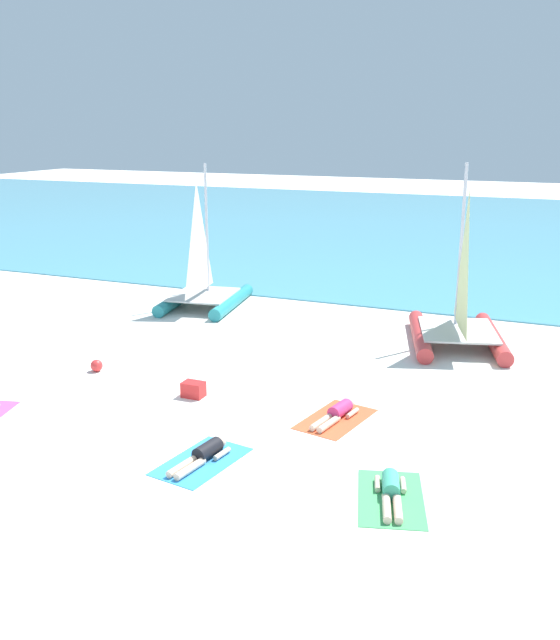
{
  "coord_description": "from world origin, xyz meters",
  "views": [
    {
      "loc": [
        6.72,
        -10.8,
        6.14
      ],
      "look_at": [
        0.0,
        5.36,
        1.2
      ],
      "focal_mm": 39.19,
      "sensor_mm": 36.0,
      "label": 1
    }
  ],
  "objects_px": {
    "sunbather_center_right": "(337,413)",
    "towel_rightmost": "(391,498)",
    "cooler_box": "(193,389)",
    "towel_center_right": "(336,419)",
    "sunbather_rightmost": "(391,490)",
    "beach_ball": "(97,366)",
    "sunbather_center_left": "(204,454)",
    "sailboat_teal": "(204,287)",
    "towel_center_left": "(202,461)",
    "sailboat_red": "(458,320)"
  },
  "relations": [
    {
      "from": "sailboat_red",
      "to": "sunbather_rightmost",
      "type": "bearing_deg",
      "value": -103.56
    },
    {
      "from": "towel_center_left",
      "to": "sunbather_rightmost",
      "type": "bearing_deg",
      "value": 1.94
    },
    {
      "from": "sailboat_teal",
      "to": "sunbather_rightmost",
      "type": "xyz_separation_m",
      "value": [
        9.09,
        -10.06,
        -0.59
      ]
    },
    {
      "from": "sailboat_red",
      "to": "towel_center_left",
      "type": "xyz_separation_m",
      "value": [
        -3.29,
        -9.13,
        -0.76
      ]
    },
    {
      "from": "sailboat_red",
      "to": "towel_rightmost",
      "type": "height_order",
      "value": "sailboat_red"
    },
    {
      "from": "towel_center_left",
      "to": "sunbather_rightmost",
      "type": "distance_m",
      "value": 3.61
    },
    {
      "from": "beach_ball",
      "to": "cooler_box",
      "type": "height_order",
      "value": "cooler_box"
    },
    {
      "from": "cooler_box",
      "to": "sunbather_center_left",
      "type": "bearing_deg",
      "value": -57.27
    },
    {
      "from": "sailboat_red",
      "to": "sunbather_rightmost",
      "type": "relative_size",
      "value": 3.3
    },
    {
      "from": "sailboat_teal",
      "to": "sunbather_center_left",
      "type": "bearing_deg",
      "value": -70.16
    },
    {
      "from": "sailboat_red",
      "to": "towel_center_right",
      "type": "xyz_separation_m",
      "value": [
        -1.58,
        -6.29,
        -0.76
      ]
    },
    {
      "from": "towel_center_right",
      "to": "sunbather_rightmost",
      "type": "bearing_deg",
      "value": -55.24
    },
    {
      "from": "towel_center_left",
      "to": "towel_center_right",
      "type": "height_order",
      "value": "same"
    },
    {
      "from": "towel_rightmost",
      "to": "towel_center_right",
      "type": "bearing_deg",
      "value": 124.4
    },
    {
      "from": "towel_center_left",
      "to": "sunbather_center_left",
      "type": "relative_size",
      "value": 1.21
    },
    {
      "from": "towel_rightmost",
      "to": "cooler_box",
      "type": "height_order",
      "value": "cooler_box"
    },
    {
      "from": "sailboat_red",
      "to": "sunbather_center_right",
      "type": "relative_size",
      "value": 3.27
    },
    {
      "from": "sunbather_center_left",
      "to": "towel_rightmost",
      "type": "distance_m",
      "value": 3.61
    },
    {
      "from": "towel_rightmost",
      "to": "sunbather_rightmost",
      "type": "distance_m",
      "value": 0.14
    },
    {
      "from": "towel_center_left",
      "to": "sunbather_center_right",
      "type": "height_order",
      "value": "sunbather_center_right"
    },
    {
      "from": "sunbather_center_right",
      "to": "cooler_box",
      "type": "xyz_separation_m",
      "value": [
        -3.47,
        -0.11,
        0.05
      ]
    },
    {
      "from": "sailboat_red",
      "to": "sunbather_rightmost",
      "type": "distance_m",
      "value": 9.03
    },
    {
      "from": "towel_center_left",
      "to": "cooler_box",
      "type": "distance_m",
      "value": 3.3
    },
    {
      "from": "sailboat_red",
      "to": "towel_rightmost",
      "type": "distance_m",
      "value": 9.11
    },
    {
      "from": "towel_rightmost",
      "to": "cooler_box",
      "type": "xyz_separation_m",
      "value": [
        -5.36,
        2.74,
        0.17
      ]
    },
    {
      "from": "sunbather_center_right",
      "to": "cooler_box",
      "type": "distance_m",
      "value": 3.48
    },
    {
      "from": "sunbather_center_right",
      "to": "towel_rightmost",
      "type": "xyz_separation_m",
      "value": [
        1.89,
        -2.84,
        -0.13
      ]
    },
    {
      "from": "sunbather_center_left",
      "to": "sailboat_red",
      "type": "bearing_deg",
      "value": 79.02
    },
    {
      "from": "sunbather_center_left",
      "to": "towel_center_left",
      "type": "bearing_deg",
      "value": -90.0
    },
    {
      "from": "towel_rightmost",
      "to": "cooler_box",
      "type": "bearing_deg",
      "value": 152.97
    },
    {
      "from": "sunbather_center_right",
      "to": "beach_ball",
      "type": "relative_size",
      "value": 5.02
    },
    {
      "from": "sailboat_red",
      "to": "beach_ball",
      "type": "xyz_separation_m",
      "value": [
        -8.19,
        -5.77,
        -0.61
      ]
    },
    {
      "from": "towel_center_left",
      "to": "towel_rightmost",
      "type": "height_order",
      "value": "same"
    },
    {
      "from": "towel_center_left",
      "to": "sunbather_center_right",
      "type": "xyz_separation_m",
      "value": [
        1.73,
        2.9,
        0.13
      ]
    },
    {
      "from": "sailboat_red",
      "to": "sailboat_teal",
      "type": "xyz_separation_m",
      "value": [
        -8.78,
        1.06,
        -0.04
      ]
    },
    {
      "from": "sailboat_red",
      "to": "cooler_box",
      "type": "xyz_separation_m",
      "value": [
        -5.04,
        -6.33,
        -0.58
      ]
    },
    {
      "from": "beach_ball",
      "to": "towel_center_left",
      "type": "bearing_deg",
      "value": -34.44
    },
    {
      "from": "sailboat_red",
      "to": "beach_ball",
      "type": "bearing_deg",
      "value": -160.35
    },
    {
      "from": "towel_rightmost",
      "to": "sunbather_rightmost",
      "type": "relative_size",
      "value": 1.23
    },
    {
      "from": "sailboat_teal",
      "to": "towel_rightmost",
      "type": "height_order",
      "value": "sailboat_teal"
    },
    {
      "from": "sunbather_rightmost",
      "to": "towel_center_right",
      "type": "bearing_deg",
      "value": 108.62
    },
    {
      "from": "sunbather_center_right",
      "to": "sunbather_rightmost",
      "type": "distance_m",
      "value": 3.35
    },
    {
      "from": "cooler_box",
      "to": "sunbather_center_right",
      "type": "bearing_deg",
      "value": 1.76
    },
    {
      "from": "sunbather_rightmost",
      "to": "sunbather_center_left",
      "type": "bearing_deg",
      "value": 164.75
    },
    {
      "from": "sailboat_teal",
      "to": "sunbather_center_right",
      "type": "xyz_separation_m",
      "value": [
        7.22,
        -7.29,
        -0.59
      ]
    },
    {
      "from": "sailboat_teal",
      "to": "towel_center_left",
      "type": "xyz_separation_m",
      "value": [
        5.48,
        -10.19,
        -0.72
      ]
    },
    {
      "from": "towel_center_right",
      "to": "sunbather_rightmost",
      "type": "distance_m",
      "value": 3.3
    },
    {
      "from": "sailboat_teal",
      "to": "towel_rightmost",
      "type": "bearing_deg",
      "value": -56.7
    },
    {
      "from": "sailboat_teal",
      "to": "sunbather_center_right",
      "type": "distance_m",
      "value": 10.27
    },
    {
      "from": "towel_center_left",
      "to": "sunbather_center_left",
      "type": "height_order",
      "value": "sunbather_center_left"
    }
  ]
}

